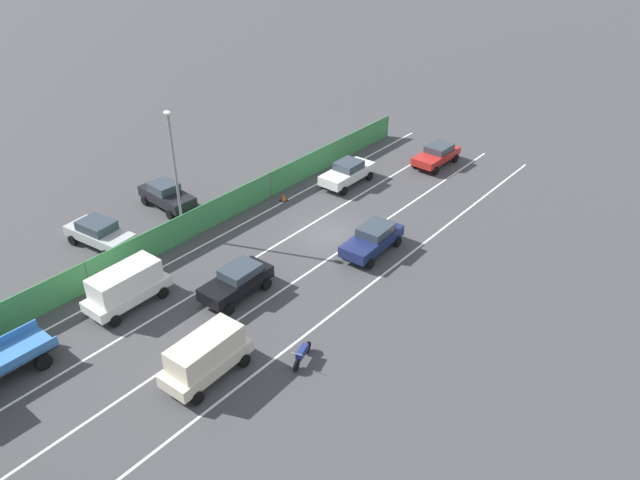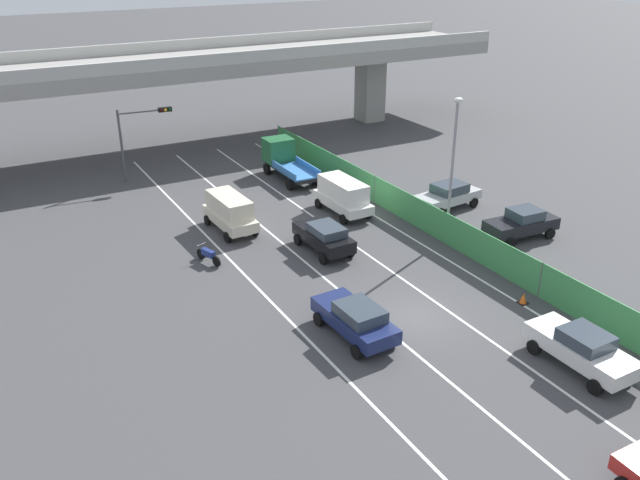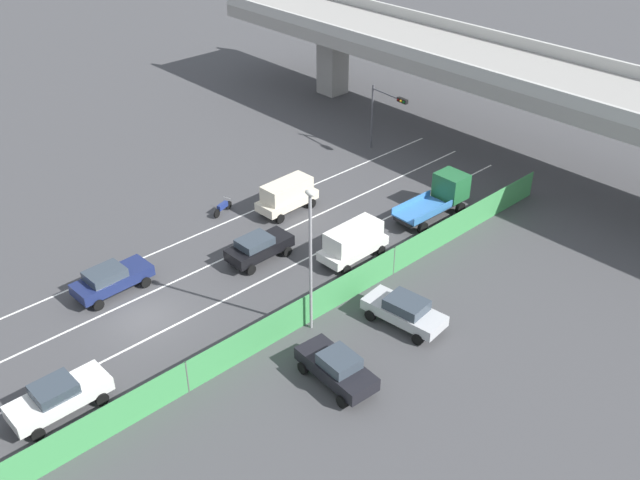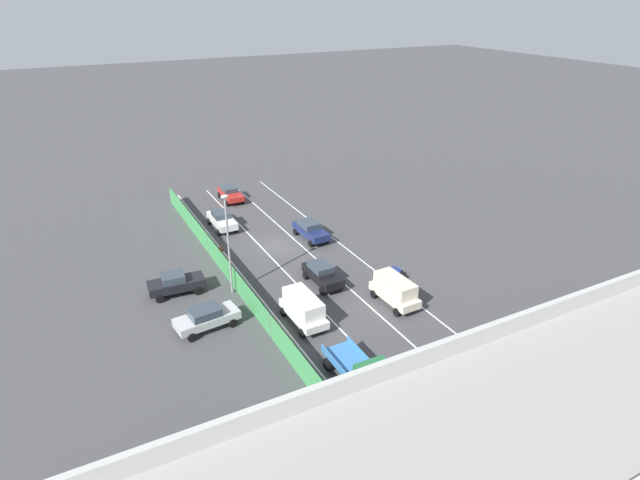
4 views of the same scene
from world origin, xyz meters
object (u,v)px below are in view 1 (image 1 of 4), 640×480
object	(u,v)px
car_sedan_red	(437,154)
traffic_cone	(284,197)
parked_sedan_dark	(166,195)
car_sedan_black	(237,281)
car_van_cream	(206,355)
motorcycle	(302,354)
parked_wagon_silver	(99,232)
street_lamp	(174,165)
car_van_white	(126,285)
car_sedan_white	(347,172)
car_sedan_navy	(373,238)

from	to	relation	value
car_sedan_red	traffic_cone	xyz separation A→B (m)	(5.12, 11.97, -0.61)
parked_sedan_dark	traffic_cone	world-z (taller)	parked_sedan_dark
car_sedan_black	car_van_cream	size ratio (longest dim) A/B	0.96
motorcycle	parked_wagon_silver	xyz separation A→B (m)	(16.37, -0.03, 0.45)
parked_wagon_silver	car_sedan_red	bearing A→B (deg)	-112.74
car_sedan_black	street_lamp	distance (m)	8.34
car_sedan_red	street_lamp	xyz separation A→B (m)	(6.64, 19.63, 4.07)
car_sedan_black	street_lamp	xyz separation A→B (m)	(7.01, -2.08, 4.01)
car_sedan_red	car_van_cream	size ratio (longest dim) A/B	1.00
car_van_white	car_sedan_white	distance (m)	18.97
car_sedan_white	car_sedan_black	world-z (taller)	car_sedan_white
car_van_white	motorcycle	distance (m)	10.33
car_van_white	traffic_cone	world-z (taller)	car_van_white
car_sedan_black	traffic_cone	xyz separation A→B (m)	(5.49, -9.73, -0.67)
parked_sedan_dark	car_sedan_red	bearing A→B (deg)	-120.87
car_van_cream	parked_sedan_dark	distance (m)	17.14
car_sedan_navy	car_sedan_red	world-z (taller)	car_sedan_navy
car_sedan_white	parked_wagon_silver	world-z (taller)	car_sedan_white
car_van_white	car_sedan_white	xyz separation A→B (m)	(-0.13, -18.97, -0.34)
car_van_white	car_van_cream	distance (m)	7.34
car_sedan_red	car_sedan_white	bearing A→B (deg)	64.84
car_van_cream	parked_wagon_silver	world-z (taller)	car_van_cream
motorcycle	car_sedan_red	bearing A→B (deg)	-74.45
street_lamp	traffic_cone	bearing A→B (deg)	-101.21
motorcycle	street_lamp	distance (m)	14.44
street_lamp	motorcycle	bearing A→B (deg)	163.66
car_sedan_black	car_sedan_red	bearing A→B (deg)	-89.01
car_van_cream	street_lamp	world-z (taller)	street_lamp
car_van_white	parked_wagon_silver	size ratio (longest dim) A/B	0.97
car_sedan_black	traffic_cone	size ratio (longest dim) A/B	7.69
car_sedan_red	car_van_cream	bearing A→B (deg)	98.10
parked_sedan_dark	parked_wagon_silver	xyz separation A→B (m)	(-0.75, 5.76, -0.03)
car_van_cream	motorcycle	size ratio (longest dim) A/B	2.34
car_sedan_navy	car_sedan_red	size ratio (longest dim) A/B	1.04
car_sedan_navy	parked_sedan_dark	bearing A→B (deg)	16.84
car_van_white	street_lamp	world-z (taller)	street_lamp
car_sedan_white	motorcycle	bearing A→B (deg)	120.92
car_sedan_navy	motorcycle	size ratio (longest dim) A/B	2.42
car_sedan_white	car_sedan_red	xyz separation A→B (m)	(-3.31, -7.05, -0.06)
car_sedan_black	street_lamp	world-z (taller)	street_lamp
car_van_white	car_sedan_red	distance (m)	26.25
car_sedan_red	traffic_cone	size ratio (longest dim) A/B	7.96
street_lamp	car_sedan_red	bearing A→B (deg)	-108.68
car_sedan_white	traffic_cone	world-z (taller)	car_sedan_white
parked_wagon_silver	traffic_cone	size ratio (longest dim) A/B	8.46
car_sedan_navy	car_van_cream	world-z (taller)	car_van_cream
car_sedan_navy	traffic_cone	xyz separation A→B (m)	(8.59, -1.48, -0.66)
parked_sedan_dark	parked_wagon_silver	bearing A→B (deg)	97.43
motorcycle	street_lamp	size ratio (longest dim) A/B	0.23
car_sedan_black	parked_sedan_dark	xyz separation A→B (m)	(10.96, -4.00, 0.01)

